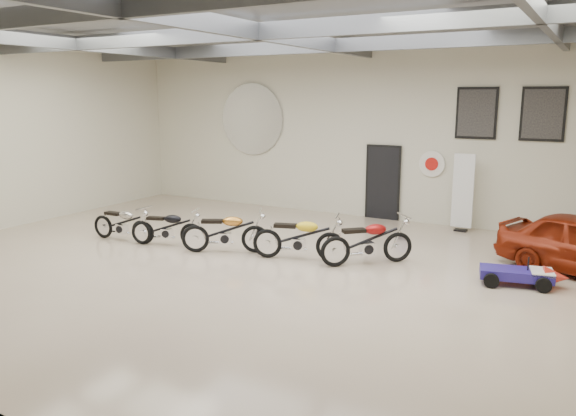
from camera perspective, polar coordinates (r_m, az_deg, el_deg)
The scene contains 17 objects.
floor at distance 11.73m, azimuth -2.89°, elevation -6.29°, with size 16.00×12.00×0.01m, color #BDA890.
ceiling at distance 11.27m, azimuth -3.15°, elevation 18.72°, with size 16.00×12.00×0.01m, color slate.
back_wall at distance 16.60m, azimuth 8.21°, elevation 7.61°, with size 16.00×0.02×5.00m, color beige.
left_wall at distance 16.90m, azimuth -26.78°, elevation 6.58°, with size 0.02×12.00×5.00m, color beige.
ceiling_beams at distance 11.24m, azimuth -3.14°, elevation 17.46°, with size 15.80×11.80×0.32m, color #56585D, non-canonical shape.
door at distance 16.53m, azimuth 9.62°, elevation 2.49°, with size 0.92×0.08×2.10m, color black.
logo_plaque at distance 18.36m, azimuth -3.68°, elevation 8.99°, with size 2.30×0.06×1.16m, color silver, non-canonical shape.
poster_left at distance 15.70m, azimuth 18.60°, elevation 9.12°, with size 1.05×0.08×1.35m, color black, non-canonical shape.
poster_mid at distance 15.48m, azimuth 24.48°, elevation 8.68°, with size 1.05×0.08×1.35m, color black, non-canonical shape.
oil_sign at distance 16.04m, azimuth 14.42°, elevation 4.37°, with size 0.72×0.10×0.72m, color white, non-canonical shape.
banner_stand at distance 15.48m, azimuth 17.33°, elevation 1.35°, with size 0.54×0.22×2.00m, color white, non-canonical shape.
motorcycle_silver at distance 14.48m, azimuth -16.55°, elevation -1.42°, with size 1.80×0.56×0.94m, color silver, non-canonical shape.
motorcycle_black at distance 13.75m, azimuth -12.22°, elevation -1.89°, with size 1.78×0.55×0.92m, color silver, non-canonical shape.
motorcycle_gold at distance 12.93m, azimuth -6.41°, elevation -2.31°, with size 1.97×0.61×1.02m, color silver, non-canonical shape.
motorcycle_yellow at distance 12.28m, azimuth 1.10°, elevation -2.91°, with size 2.03×0.63×1.05m, color silver, non-canonical shape.
motorcycle_red at distance 12.07m, azimuth 8.05°, elevation -3.27°, with size 2.04×0.63×1.06m, color silver, non-canonical shape.
go_kart at distance 11.58m, azimuth 22.86°, elevation -5.92°, with size 1.61×0.72×0.58m, color navy, non-canonical shape.
Camera 1 is at (5.97, -9.45, 3.55)m, focal length 35.00 mm.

